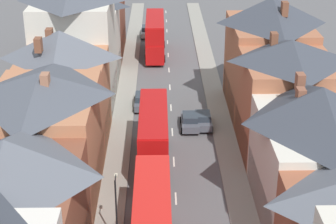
# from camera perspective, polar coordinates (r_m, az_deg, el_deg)

# --- Properties ---
(pavement_left) EXTENTS (2.20, 104.00, 0.14)m
(pavement_left) POSITION_cam_1_polar(r_m,az_deg,el_deg) (57.90, -4.66, -1.14)
(pavement_left) COLOR gray
(pavement_left) RESTS_ON ground
(pavement_right) EXTENTS (2.20, 104.00, 0.14)m
(pavement_right) POSITION_cam_1_polar(r_m,az_deg,el_deg) (58.13, 5.42, -1.06)
(pavement_right) COLOR gray
(pavement_right) RESTS_ON ground
(centre_line_dashes) EXTENTS (0.14, 97.80, 0.01)m
(centre_line_dashes) POSITION_cam_1_polar(r_m,az_deg,el_deg) (56.02, 0.44, -2.04)
(centre_line_dashes) COLOR silver
(centre_line_dashes) RESTS_ON ground
(terrace_row_left) EXTENTS (8.00, 80.10, 13.68)m
(terrace_row_left) POSITION_cam_1_polar(r_m,az_deg,el_deg) (46.09, -12.03, -0.73)
(terrace_row_left) COLOR silver
(terrace_row_left) RESTS_ON ground
(terrace_row_right) EXTENTS (8.00, 59.08, 12.34)m
(terrace_row_right) POSITION_cam_1_polar(r_m,az_deg,el_deg) (39.36, 16.20, -6.44)
(terrace_row_right) COLOR brown
(terrace_row_right) RESTS_ON ground
(double_decker_bus_mid_street) EXTENTS (2.74, 10.80, 5.30)m
(double_decker_bus_mid_street) POSITION_cam_1_polar(r_m,az_deg,el_deg) (77.42, -1.33, 7.78)
(double_decker_bus_mid_street) COLOR #B70F0F
(double_decker_bus_mid_street) RESTS_ON ground
(double_decker_bus_far_approaching) EXTENTS (2.74, 10.80, 5.30)m
(double_decker_bus_far_approaching) POSITION_cam_1_polar(r_m,az_deg,el_deg) (48.79, -1.49, -2.59)
(double_decker_bus_far_approaching) COLOR #B70F0F
(double_decker_bus_far_approaching) RESTS_ON ground
(car_near_blue) EXTENTS (1.90, 3.98, 1.60)m
(car_near_blue) POSITION_cam_1_polar(r_m,az_deg,el_deg) (56.50, 2.25, -0.92)
(car_near_blue) COLOR #4C515B
(car_near_blue) RESTS_ON ground
(car_parked_right_a) EXTENTS (1.90, 4.53, 1.64)m
(car_parked_right_a) POSITION_cam_1_polar(r_m,az_deg,el_deg) (86.65, -2.16, 8.22)
(car_parked_right_a) COLOR #B7BABF
(car_parked_right_a) RESTS_ON ground
(car_mid_black) EXTENTS (1.90, 4.40, 1.60)m
(car_mid_black) POSITION_cam_1_polar(r_m,az_deg,el_deg) (61.32, -2.60, 1.19)
(car_mid_black) COLOR #4C515B
(car_mid_black) RESTS_ON ground
(car_parked_left_b) EXTENTS (1.90, 3.84, 1.60)m
(car_parked_left_b) POSITION_cam_1_polar(r_m,az_deg,el_deg) (56.81, 3.54, -0.80)
(car_parked_left_b) COLOR #4C515B
(car_parked_left_b) RESTS_ON ground
(street_lamp) EXTENTS (0.20, 1.12, 5.50)m
(street_lamp) POSITION_cam_1_polar(r_m,az_deg,el_deg) (38.89, -5.27, -9.66)
(street_lamp) COLOR black
(street_lamp) RESTS_ON ground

